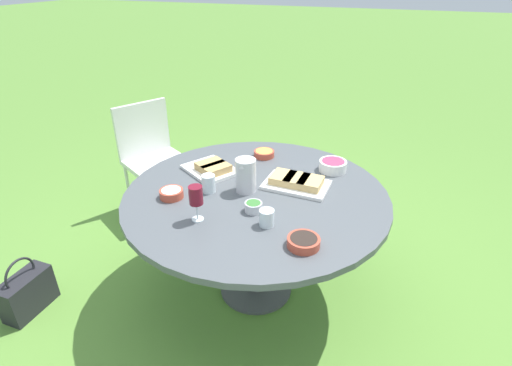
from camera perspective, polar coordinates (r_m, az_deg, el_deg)
name	(u,v)px	position (r m, az deg, el deg)	size (l,w,h in m)	color
ground_plane	(256,288)	(2.63, 0.00, -14.82)	(40.00, 40.00, 0.00)	#5B8C38
dining_table	(256,204)	(2.25, 0.00, -3.08)	(1.46, 1.46, 0.71)	#4C4C51
chair_near_left	(152,151)	(3.26, -14.69, 4.42)	(0.59, 0.58, 0.89)	silver
water_pitcher	(246,175)	(2.18, -1.48, 1.10)	(0.12, 0.11, 0.19)	silver
wine_glass	(196,197)	(1.93, -8.58, -1.92)	(0.07, 0.07, 0.19)	silver
platter_bread_main	(296,182)	(2.26, 5.79, 0.12)	(0.24, 0.37, 0.06)	white
platter_charcuterie	(212,168)	(2.43, -6.35, 2.09)	(0.37, 0.39, 0.06)	white
bowl_fries	(264,153)	(2.62, 1.17, 4.26)	(0.13, 0.13, 0.04)	#B74733
bowl_salad	(253,206)	(2.03, -0.37, -3.36)	(0.09, 0.09, 0.05)	silver
bowl_olives	(304,242)	(1.80, 6.81, -8.31)	(0.15, 0.15, 0.04)	#B74733
bowl_dip_red	(333,165)	(2.47, 10.92, 2.51)	(0.17, 0.17, 0.07)	white
bowl_dip_cream	(171,193)	(2.20, -11.98, -1.42)	(0.13, 0.13, 0.05)	#B74733
cup_water_near	(267,218)	(1.92, 1.53, -4.99)	(0.07, 0.07, 0.08)	silver
cup_water_far	(209,183)	(2.21, -6.80, -0.07)	(0.08, 0.08, 0.10)	silver
handbag	(27,293)	(2.77, -29.90, -13.41)	(0.30, 0.14, 0.37)	#232328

